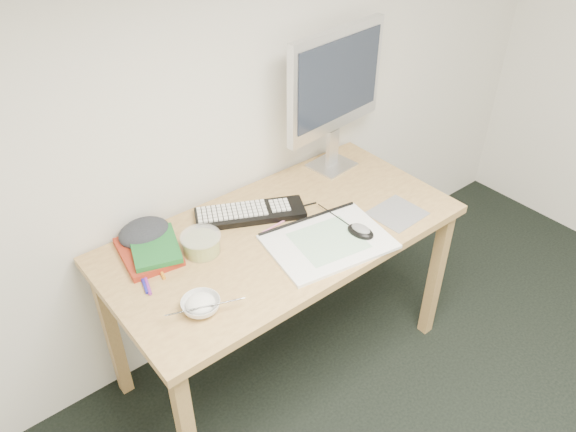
{
  "coord_description": "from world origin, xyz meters",
  "views": [
    {
      "loc": [
        -1.25,
        0.07,
        2.09
      ],
      "look_at": [
        -0.17,
        1.41,
        0.83
      ],
      "focal_mm": 35.0,
      "sensor_mm": 36.0,
      "label": 1
    }
  ],
  "objects_px": {
    "monitor": "(336,85)",
    "sketchpad": "(328,242)",
    "rice_bowl": "(201,305)",
    "keyboard": "(250,213)",
    "desk": "(283,247)"
  },
  "relations": [
    {
      "from": "desk",
      "to": "keyboard",
      "type": "distance_m",
      "value": 0.19
    },
    {
      "from": "monitor",
      "to": "rice_bowl",
      "type": "relative_size",
      "value": 4.87
    },
    {
      "from": "monitor",
      "to": "rice_bowl",
      "type": "bearing_deg",
      "value": -162.86
    },
    {
      "from": "desk",
      "to": "monitor",
      "type": "distance_m",
      "value": 0.72
    },
    {
      "from": "desk",
      "to": "monitor",
      "type": "height_order",
      "value": "monitor"
    },
    {
      "from": "desk",
      "to": "sketchpad",
      "type": "height_order",
      "value": "sketchpad"
    },
    {
      "from": "keyboard",
      "to": "monitor",
      "type": "bearing_deg",
      "value": 35.47
    },
    {
      "from": "desk",
      "to": "keyboard",
      "type": "height_order",
      "value": "keyboard"
    },
    {
      "from": "keyboard",
      "to": "desk",
      "type": "bearing_deg",
      "value": -48.78
    },
    {
      "from": "sketchpad",
      "to": "rice_bowl",
      "type": "xyz_separation_m",
      "value": [
        -0.56,
        0.0,
        0.01
      ]
    },
    {
      "from": "sketchpad",
      "to": "rice_bowl",
      "type": "bearing_deg",
      "value": -170.72
    },
    {
      "from": "sketchpad",
      "to": "keyboard",
      "type": "relative_size",
      "value": 1.03
    },
    {
      "from": "sketchpad",
      "to": "keyboard",
      "type": "bearing_deg",
      "value": 120.94
    },
    {
      "from": "monitor",
      "to": "sketchpad",
      "type": "bearing_deg",
      "value": -139.72
    },
    {
      "from": "desk",
      "to": "sketchpad",
      "type": "distance_m",
      "value": 0.21
    }
  ]
}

